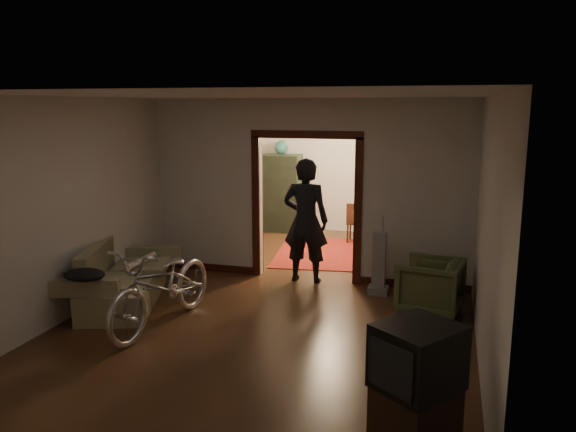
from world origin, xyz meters
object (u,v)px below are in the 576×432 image
at_px(locker, 282,193).
at_px(armchair, 430,286).
at_px(desk, 393,223).
at_px(person, 306,221).
at_px(sofa, 124,273).
at_px(bicycle, 163,285).

bearing_deg(locker, armchair, -51.38).
bearing_deg(desk, locker, -178.38).
distance_m(person, locker, 3.55).
bearing_deg(person, sofa, 36.32).
relative_size(bicycle, desk, 2.00).
bearing_deg(armchair, desk, -157.17).
relative_size(armchair, desk, 0.79).
distance_m(locker, desk, 2.48).
bearing_deg(locker, person, -67.19).
bearing_deg(bicycle, locker, 98.34).
bearing_deg(desk, bicycle, -105.68).
relative_size(sofa, desk, 1.86).
height_order(bicycle, locker, locker).
bearing_deg(bicycle, person, 68.25).
height_order(sofa, armchair, sofa).
bearing_deg(locker, sofa, -98.96).
relative_size(bicycle, armchair, 2.52).
bearing_deg(armchair, bicycle, -55.64).
xyz_separation_m(armchair, person, (-1.91, 0.85, 0.60)).
xyz_separation_m(sofa, bicycle, (0.93, -0.59, 0.10)).
bearing_deg(locker, bicycle, -88.45).
xyz_separation_m(bicycle, locker, (-0.15, 5.52, 0.31)).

